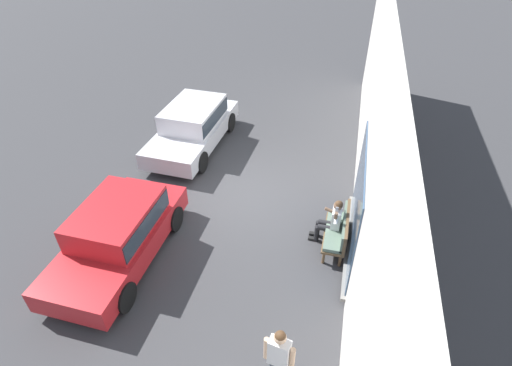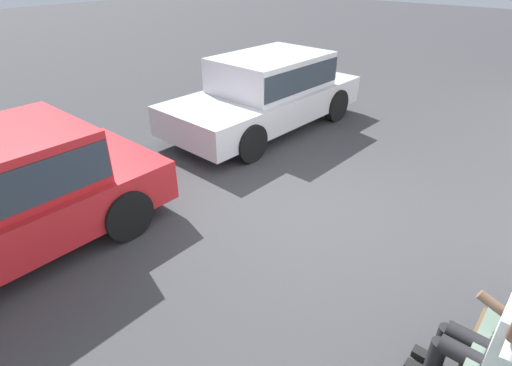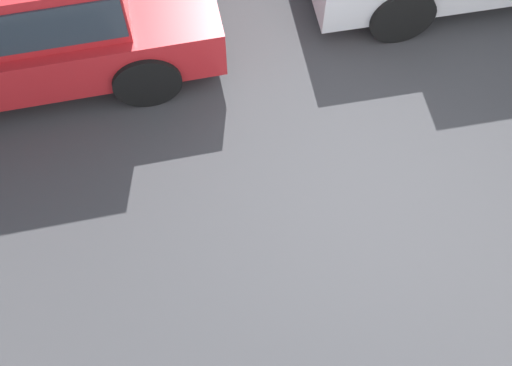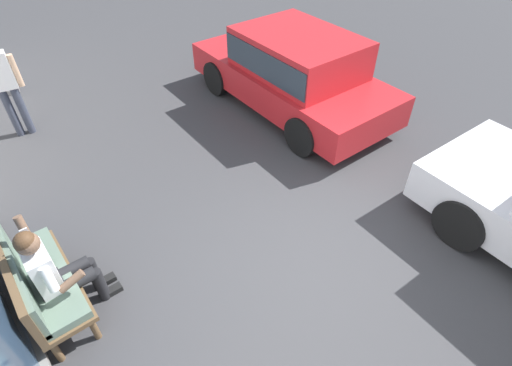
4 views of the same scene
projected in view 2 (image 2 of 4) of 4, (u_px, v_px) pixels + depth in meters
name	position (u px, v px, depth m)	size (l,w,h in m)	color
ground_plane	(295.00, 212.00, 5.67)	(60.00, 60.00, 0.00)	#38383A
person_on_phone	(494.00, 339.00, 2.97)	(0.73, 0.74, 1.31)	black
parked_car_near	(268.00, 89.00, 8.10)	(4.46, 2.05, 1.47)	silver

